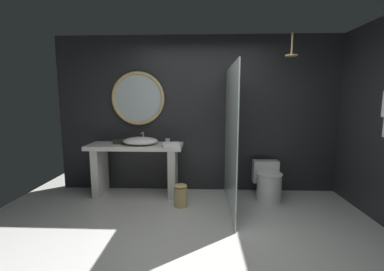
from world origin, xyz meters
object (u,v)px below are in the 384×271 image
Objects in this scene: tissue_box at (119,142)px; toilet at (268,182)px; tumbler_cup at (168,142)px; round_wall_mirror at (138,98)px; vessel_sink at (140,141)px; folded_hand_towel at (171,145)px; waste_bin at (181,195)px; rain_shower_head at (291,53)px.

tissue_box is 2.47m from toilet.
tumbler_cup reaches higher than toilet.
tissue_box is 0.20× the size of round_wall_mirror.
round_wall_mirror is at bearing 107.99° from vessel_sink.
tumbler_cup is (0.44, -0.01, -0.01)m from vessel_sink.
toilet is 1.63m from folded_hand_towel.
toilet is at bearing -2.19° from vessel_sink.
round_wall_mirror is 1.01m from folded_hand_towel.
tissue_box is at bearing 155.47° from waste_bin.
tissue_box reaches higher than folded_hand_towel.
tissue_box is at bearing 175.37° from tumbler_cup.
waste_bin is (0.67, -0.41, -0.73)m from vessel_sink.
vessel_sink is 1.70× the size of rain_shower_head.
waste_bin is at bearing -31.57° from vessel_sink.
vessel_sink is 2.61m from rain_shower_head.
round_wall_mirror reaches higher than folded_hand_towel.
toilet is (2.11, -0.35, -1.30)m from round_wall_mirror.
tissue_box is 2.95m from rain_shower_head.
round_wall_mirror is 1.56× the size of toilet.
toilet is at bearing 14.00° from waste_bin.
vessel_sink is 0.44m from tumbler_cup.
tumbler_cup is at bearing 174.68° from rain_shower_head.
rain_shower_head is 0.96× the size of waste_bin.
rain_shower_head is (2.34, -0.45, 0.64)m from round_wall_mirror.
tissue_box reaches higher than waste_bin.
tumbler_cup is 0.30× the size of waste_bin.
tumbler_cup is 0.90m from round_wall_mirror.
rain_shower_head is (2.61, -0.23, 1.34)m from tissue_box.
rain_shower_head is at bearing -0.91° from folded_hand_towel.
rain_shower_head is (2.25, -0.17, 1.32)m from vessel_sink.
vessel_sink is 0.37m from tissue_box.
tumbler_cup is 0.31× the size of rain_shower_head.
folded_hand_towel is at bearing 121.88° from waste_bin.
waste_bin is at bearing -171.35° from rain_shower_head.
vessel_sink is 0.97× the size of toilet.
vessel_sink is 2.12m from toilet.
tumbler_cup is 0.80m from tissue_box.
waste_bin is (0.76, -0.69, -1.40)m from round_wall_mirror.
folded_hand_towel is at bearing -16.09° from vessel_sink.
rain_shower_head is 0.57× the size of toilet.
waste_bin is at bearing -42.13° from round_wall_mirror.
tumbler_cup is 0.16m from folded_hand_towel.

